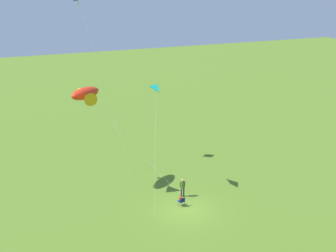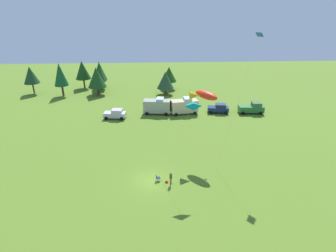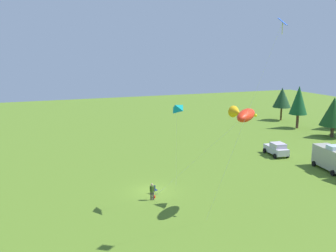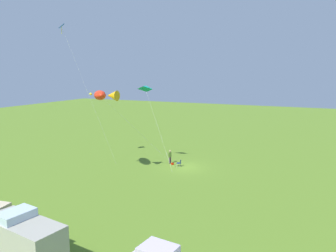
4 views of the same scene
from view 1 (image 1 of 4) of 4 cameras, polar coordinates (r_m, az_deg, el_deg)
name	(u,v)px [view 1 (image 1 of 4)]	position (r m, az deg, el deg)	size (l,w,h in m)	color
ground_plane	(185,210)	(40.54, 2.09, -10.22)	(160.00, 160.00, 0.00)	#547723
person_kite_flyer	(183,186)	(42.29, 1.79, -7.35)	(0.40, 0.53, 1.74)	#44323F
folding_chair	(182,201)	(40.95, 1.69, -9.12)	(0.58, 0.58, 0.82)	#0D1C4E
backpack_on_grass	(181,198)	(42.16, 1.57, -8.82)	(0.32, 0.22, 0.22)	red
kite_large_fish	(86,94)	(41.82, -9.94, 3.82)	(7.22, 8.98, 9.67)	red
kite_diamond_blue	(81,8)	(46.69, -10.56, 13.90)	(5.28, 3.97, 17.13)	blue
kite_delta_teal	(157,87)	(41.13, -1.30, 4.74)	(5.29, 2.56, 10.15)	#0D938B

